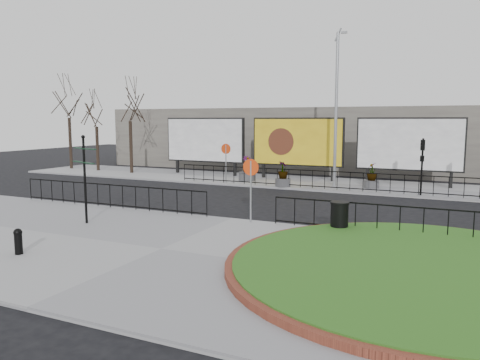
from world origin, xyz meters
The scene contains 25 objects.
ground centered at (0.00, 0.00, 0.00)m, with size 90.00×90.00×0.00m, color black.
pavement_near centered at (0.00, -5.00, 0.06)m, with size 30.00×10.00×0.12m, color gray.
pavement_far centered at (0.00, 12.00, 0.06)m, with size 44.00×6.00×0.12m, color gray.
brick_edge centered at (7.50, -4.00, 0.21)m, with size 10.40×10.40×0.18m, color brown.
grass_lawn centered at (7.50, -4.00, 0.23)m, with size 10.00×10.00×0.22m, color #2A5516.
railing_near_left centered at (-6.00, -0.30, 0.67)m, with size 10.00×0.10×1.10m, color black, non-canonical shape.
railing_near_right centered at (6.50, -0.30, 0.67)m, with size 9.00×0.10×1.10m, color black, non-canonical shape.
railing_far centered at (1.00, 9.30, 0.67)m, with size 18.00×0.10×1.10m, color black, non-canonical shape.
speed_sign_far centered at (-5.00, 9.40, 1.92)m, with size 0.64×0.07×2.47m.
speed_sign_near centered at (1.00, -0.40, 1.92)m, with size 0.64×0.07×2.47m.
billboard_left centered at (-8.50, 12.97, 2.60)m, with size 6.20×0.31×4.10m.
billboard_mid centered at (-1.50, 12.97, 2.60)m, with size 6.20×0.31×4.10m.
billboard_right centered at (5.50, 12.97, 2.60)m, with size 6.20×0.31×4.10m.
lamp_post centered at (1.51, 11.00, 4.83)m, with size 0.74×0.18×9.23m.
signal_pole_a centered at (6.50, 9.34, 2.10)m, with size 0.22×0.26×3.00m.
tree_left centered at (-14.00, 11.50, 3.62)m, with size 2.00×2.00×7.00m, color #2D2119, non-canonical shape.
tree_mid centered at (-17.50, 11.80, 3.22)m, with size 2.00×2.00×6.20m, color #2D2119, non-canonical shape.
tree_far centered at (-20.50, 12.00, 3.87)m, with size 2.00×2.00×7.50m, color #2D2119, non-canonical shape.
building_backdrop centered at (0.00, 22.00, 2.50)m, with size 40.00×10.00×5.00m, color slate.
fingerpost_sign centered at (-4.69, -3.20, 2.17)m, with size 1.55×0.79×3.39m.
bollard centered at (-3.50, -7.28, 0.54)m, with size 0.25×0.25×0.78m.
litter_bin centered at (4.50, -0.60, 0.67)m, with size 0.66×0.66×1.10m.
planter_a centered at (-4.28, 11.00, 0.69)m, with size 1.08×1.08×1.61m.
planter_b centered at (-1.20, 9.40, 0.72)m, with size 0.91×0.91×1.52m.
planter_c centered at (3.70, 11.00, 0.73)m, with size 0.85×0.85×1.48m.
Camera 1 is at (8.15, -16.72, 4.08)m, focal length 35.00 mm.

